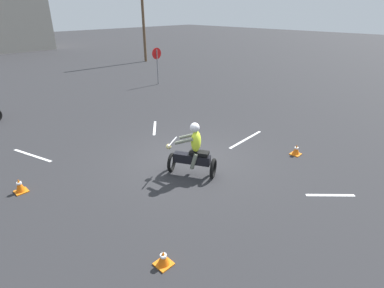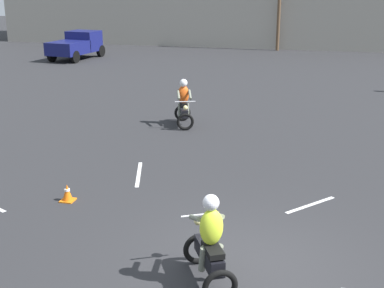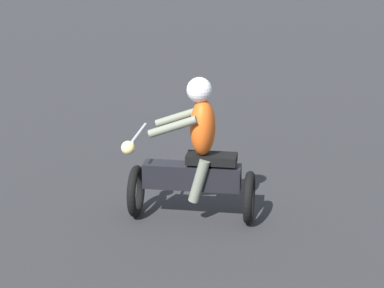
{
  "view_description": "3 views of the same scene",
  "coord_description": "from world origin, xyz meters",
  "views": [
    {
      "loc": [
        -6.2,
        -6.21,
        4.61
      ],
      "look_at": [
        -0.58,
        -0.69,
        1.0
      ],
      "focal_mm": 28.0,
      "sensor_mm": 36.0,
      "label": 1
    },
    {
      "loc": [
        1.06,
        -8.65,
        5.02
      ],
      "look_at": [
        -2.09,
        4.25,
        0.9
      ],
      "focal_mm": 50.0,
      "sensor_mm": 36.0,
      "label": 2
    },
    {
      "loc": [
        3.4,
        12.87,
        3.45
      ],
      "look_at": [
        -3.59,
        9.2,
        0.9
      ],
      "focal_mm": 70.0,
      "sensor_mm": 36.0,
      "label": 3
    }
  ],
  "objects": [
    {
      "name": "ground_plane",
      "position": [
        0.0,
        0.0,
        0.0
      ],
      "size": [
        120.0,
        120.0,
        0.0
      ],
      "primitive_type": "plane",
      "color": "#28282B"
    },
    {
      "name": "motorcycle_rider_foreground",
      "position": [
        -0.56,
        -0.73,
        0.73
      ],
      "size": [
        1.19,
        1.52,
        1.66
      ],
      "rotation": [
        0.0,
        0.0,
        0.49
      ],
      "color": "black",
      "rests_on": "ground"
    },
    {
      "name": "building_backdrop",
      "position": [
        -7.73,
        35.65,
        3.32
      ],
      "size": [
        33.61,
        8.34,
        6.64
      ],
      "primitive_type": "cube",
      "color": "gray",
      "rests_on": "ground"
    },
    {
      "name": "lane_stripe_n",
      "position": [
        -3.51,
        4.07,
        0.0
      ],
      "size": [
        0.63,
        1.85,
        0.01
      ],
      "primitive_type": "cube",
      "rotation": [
        0.0,
        0.0,
        3.42
      ],
      "color": "silver",
      "rests_on": "ground"
    },
    {
      "name": "pickup_truck",
      "position": [
        -14.49,
        23.55,
        0.93
      ],
      "size": [
        2.46,
        4.35,
        1.73
      ],
      "rotation": [
        0.0,
        0.0,
        -0.13
      ],
      "color": "black",
      "rests_on": "ground"
    },
    {
      "name": "motorcycle_rider_background",
      "position": [
        -3.6,
        9.23,
        0.73
      ],
      "size": [
        1.04,
        1.55,
        1.66
      ],
      "rotation": [
        0.0,
        0.0,
        3.47
      ],
      "color": "black",
      "rests_on": "ground"
    },
    {
      "name": "traffic_cone_near_left",
      "position": [
        -4.55,
        1.97,
        0.2
      ],
      "size": [
        0.32,
        0.32,
        0.41
      ],
      "color": "orange",
      "rests_on": "ground"
    },
    {
      "name": "lane_stripe_ne",
      "position": [
        1.03,
        3.08,
        0.0
      ],
      "size": [
        1.1,
        1.25,
        0.01
      ],
      "primitive_type": "cube",
      "rotation": [
        0.0,
        0.0,
        2.43
      ],
      "color": "silver",
      "rests_on": "ground"
    }
  ]
}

